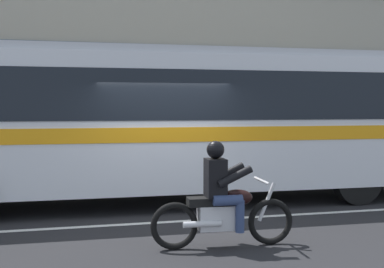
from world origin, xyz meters
TOP-DOWN VIEW (x-y plane):
  - ground_plane at (0.00, 0.00)m, footprint 60.00×60.00m
  - sidewalk_curb at (0.00, 5.10)m, footprint 28.00×3.80m
  - lane_center_stripe at (0.00, -0.60)m, footprint 26.60×0.14m
  - office_building_facade at (0.00, 7.39)m, footprint 28.00×0.89m
  - transit_bus at (0.52, 1.19)m, footprint 13.14×2.83m
  - motorcycle_with_rider at (0.41, -2.32)m, footprint 2.14×0.64m

SIDE VIEW (x-z plane):
  - ground_plane at x=0.00m, z-range 0.00..0.00m
  - lane_center_stripe at x=0.00m, z-range 0.00..0.01m
  - sidewalk_curb at x=0.00m, z-range 0.00..0.15m
  - motorcycle_with_rider at x=0.41m, z-range -0.13..1.44m
  - transit_bus at x=0.52m, z-range 0.27..3.49m
  - office_building_facade at x=0.00m, z-range 0.01..9.71m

